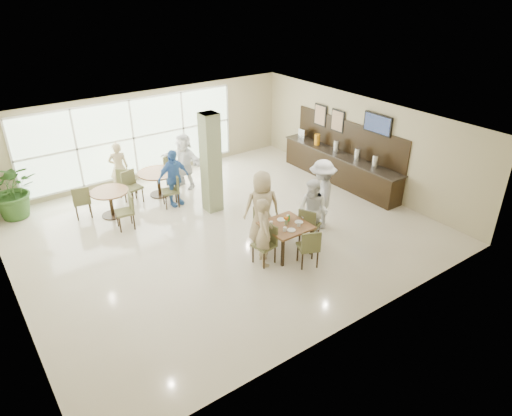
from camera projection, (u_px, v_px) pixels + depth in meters
ground at (223, 230)px, 12.00m from camera, size 10.00×10.00×0.00m
room_shell at (221, 170)px, 11.21m from camera, size 10.00×10.00×10.00m
window_bank at (133, 138)px, 14.32m from camera, size 7.00×0.04×7.00m
column at (211, 163)px, 12.43m from camera, size 0.45×0.45×2.80m
main_table at (286, 228)px, 10.77m from camera, size 1.02×1.02×0.75m
round_table_left at (110, 197)px, 12.47m from camera, size 1.03×1.03×0.75m
round_table_right at (158, 177)px, 13.64m from camera, size 1.19×1.19×0.75m
chairs_main_table at (287, 234)px, 10.88m from camera, size 2.04×2.07×0.95m
chairs_table_left at (113, 200)px, 12.52m from camera, size 2.01×1.85×0.95m
chairs_table_right at (157, 181)px, 13.67m from camera, size 2.13×1.96×0.95m
tabletop_clutter at (287, 222)px, 10.71m from camera, size 0.76×0.73×0.21m
buffet_counter at (340, 165)px, 14.53m from camera, size 0.64×4.70×1.95m
wall_tv at (378, 124)px, 13.12m from camera, size 0.06×1.00×0.58m
framed_art_a at (338, 121)px, 14.42m from camera, size 0.05×0.55×0.70m
framed_art_b at (320, 115)px, 15.00m from camera, size 0.05×0.55×0.70m
potted_plant at (13, 190)px, 12.31m from camera, size 1.89×1.89×1.61m
teen_left at (264, 232)px, 10.28m from camera, size 0.59×0.71×1.66m
teen_far at (262, 207)px, 11.17m from camera, size 1.02×0.78×1.84m
teen_right at (313, 212)px, 11.16m from camera, size 0.86×0.96×1.65m
teen_standing at (322, 194)px, 11.76m from camera, size 1.32×1.36×1.87m
adult_a at (173, 178)px, 12.95m from camera, size 1.03×0.65×1.67m
adult_b at (184, 161)px, 14.06m from camera, size 1.22×1.74×1.72m
adult_standing at (119, 168)px, 13.76m from camera, size 0.66×0.52×1.58m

